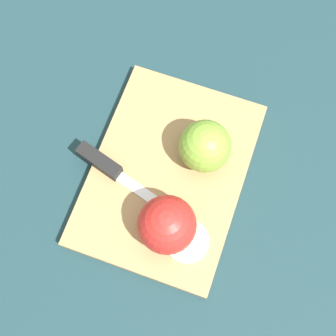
% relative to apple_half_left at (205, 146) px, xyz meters
% --- Properties ---
extents(ground_plane, '(4.00, 4.00, 0.00)m').
position_rel_apple_half_left_xyz_m(ground_plane, '(0.05, -0.04, -0.06)').
color(ground_plane, '#193338').
extents(cutting_board, '(0.35, 0.28, 0.02)m').
position_rel_apple_half_left_xyz_m(cutting_board, '(0.05, -0.04, -0.05)').
color(cutting_board, '#A37A4C').
rests_on(cutting_board, ground_plane).
extents(apple_half_left, '(0.08, 0.08, 0.08)m').
position_rel_apple_half_left_xyz_m(apple_half_left, '(0.00, 0.00, 0.00)').
color(apple_half_left, olive).
rests_on(apple_half_left, cutting_board).
extents(apple_half_right, '(0.08, 0.08, 0.08)m').
position_rel_apple_half_left_xyz_m(apple_half_right, '(0.13, 0.01, 0.00)').
color(apple_half_right, red).
rests_on(apple_half_right, cutting_board).
extents(knife, '(0.04, 0.18, 0.02)m').
position_rel_apple_half_left_xyz_m(knife, '(0.09, -0.13, -0.03)').
color(knife, silver).
rests_on(knife, cutting_board).
extents(apple_slice, '(0.07, 0.07, 0.01)m').
position_rel_apple_half_left_xyz_m(apple_slice, '(0.13, 0.04, -0.04)').
color(apple_slice, beige).
rests_on(apple_slice, cutting_board).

